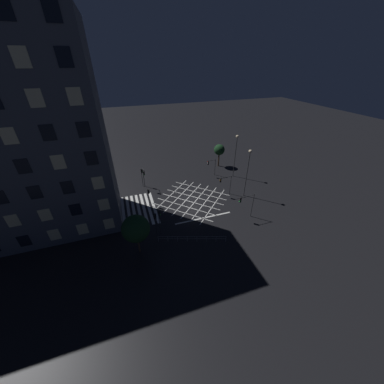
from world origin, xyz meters
TOP-DOWN VIEW (x-y plane):
  - ground_plane at (0.00, 0.00)m, footprint 200.00×200.00m
  - road_markings at (0.31, -6.03)m, footprint 14.97×20.53m
  - traffic_light_sw_main at (-6.88, -7.87)m, footprint 1.92×0.36m
  - traffic_light_median_south at (-0.53, -7.99)m, footprint 0.36×0.39m
  - traffic_light_nw_cross at (-7.81, 7.19)m, footprint 0.36×2.02m
  - traffic_light_sw_cross at (-8.08, -8.12)m, footprint 0.36×0.39m
  - traffic_light_se_main at (7.36, -8.23)m, footprint 0.39×0.36m
  - traffic_light_median_north at (0.57, 6.47)m, footprint 0.36×2.52m
  - traffic_light_ne_cross at (8.20, 6.46)m, footprint 0.36×2.74m
  - traffic_light_se_cross at (7.29, -7.58)m, footprint 0.36×0.39m
  - street_lamp_east at (2.07, 10.08)m, footprint 0.60×0.60m
  - street_lamp_west at (-5.93, 11.95)m, footprint 0.61×0.61m
  - street_tree_near at (-12.06, 11.09)m, footprint 2.59×2.59m
  - street_tree_far at (10.09, -11.16)m, footprint 3.69×3.69m
  - pedestrian_railing at (10.62, -3.62)m, footprint 3.25×9.45m

SIDE VIEW (x-z plane):
  - ground_plane at x=0.00m, z-range 0.00..0.00m
  - road_markings at x=0.31m, z-range 0.00..0.01m
  - pedestrian_railing at x=10.62m, z-range 0.15..1.20m
  - traffic_light_median_south at x=-0.53m, z-range 0.76..4.29m
  - traffic_light_se_main at x=7.36m, z-range 0.85..4.82m
  - traffic_light_nw_cross at x=-7.81m, z-range 0.90..4.83m
  - traffic_light_sw_cross at x=-8.08m, z-range 0.87..4.93m
  - traffic_light_median_north at x=0.57m, z-range 0.96..5.06m
  - traffic_light_se_cross at x=7.29m, z-range 0.91..5.21m
  - traffic_light_sw_main at x=-6.88m, z-range 1.03..5.59m
  - traffic_light_ne_cross at x=8.20m, z-range 1.08..5.65m
  - street_tree_near at x=-12.06m, z-range 1.43..7.01m
  - street_tree_far at x=10.09m, z-range 1.20..7.32m
  - street_lamp_east at x=2.07m, z-range 2.33..11.85m
  - street_lamp_west at x=-5.93m, z-range 2.42..11.99m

